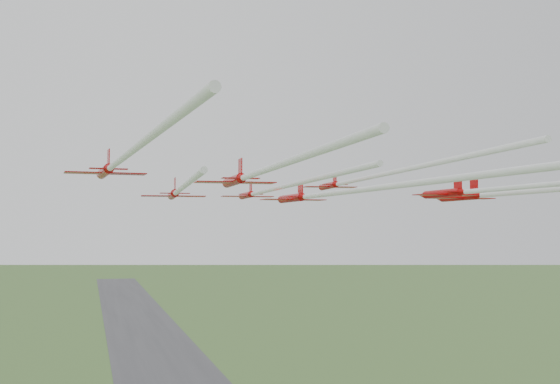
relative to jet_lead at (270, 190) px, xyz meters
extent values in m
cube|color=#302F32|center=(3.22, 199.09, -56.82)|extent=(38.00, 900.00, 0.04)
cylinder|color=#C10606|center=(0.45, 17.20, 0.03)|extent=(1.27, 8.17, 1.05)
cone|color=#C10606|center=(0.58, 22.13, 0.03)|extent=(1.10, 1.75, 1.05)
cone|color=#C10606|center=(0.33, 12.55, 0.03)|extent=(0.99, 1.17, 0.96)
ellipsoid|color=black|center=(0.50, 19.11, 0.41)|extent=(0.43, 0.92, 0.31)
cube|color=#C10606|center=(0.43, 16.43, -0.21)|extent=(8.50, 2.71, 0.10)
cube|color=#C10606|center=(0.35, 13.46, 0.03)|extent=(3.86, 1.25, 0.08)
cube|color=#C10606|center=(0.36, 13.65, 1.08)|extent=(0.14, 1.73, 1.92)
cylinder|color=silver|center=(-0.38, -14.54, -0.02)|extent=(1.96, 53.15, 0.58)
cylinder|color=#C10606|center=(-12.88, 5.54, -0.59)|extent=(1.63, 8.78, 1.13)
cone|color=#C10606|center=(-12.58, 10.82, -0.59)|extent=(1.23, 1.91, 1.13)
cone|color=#C10606|center=(-13.17, 0.57, -0.59)|extent=(1.10, 1.29, 1.03)
ellipsoid|color=black|center=(-12.76, 7.59, -0.18)|extent=(0.49, 1.00, 0.33)
cube|color=#C10606|center=(-12.93, 4.72, -0.85)|extent=(9.18, 3.19, 0.10)
cube|color=#C10606|center=(-13.11, 1.55, -0.59)|extent=(4.17, 1.47, 0.08)
cube|color=#C10606|center=(-13.10, 1.75, 0.54)|extent=(0.21, 1.85, 2.05)
cylinder|color=silver|center=(-14.31, -19.08, -0.64)|extent=(2.83, 38.20, 0.62)
cylinder|color=#C10606|center=(11.90, 9.14, 1.29)|extent=(1.48, 8.02, 1.03)
cone|color=#C10606|center=(12.17, 13.96, 1.29)|extent=(1.13, 1.75, 1.03)
cone|color=#C10606|center=(11.64, 4.59, 1.29)|extent=(1.00, 1.18, 0.94)
ellipsoid|color=black|center=(12.00, 11.01, 1.66)|extent=(0.44, 0.91, 0.30)
cube|color=#C10606|center=(11.85, 8.39, 1.05)|extent=(8.38, 2.90, 0.09)
cube|color=#C10606|center=(11.69, 5.48, 1.29)|extent=(3.81, 1.34, 0.08)
cube|color=#C10606|center=(11.70, 5.67, 2.32)|extent=(0.19, 1.69, 1.88)
cylinder|color=silver|center=(10.07, -23.08, 1.24)|extent=(3.65, 54.35, 0.56)
cylinder|color=#C10606|center=(-22.63, -5.39, 1.65)|extent=(1.92, 9.54, 1.23)
cone|color=#C10606|center=(-23.05, 0.33, 1.65)|extent=(1.37, 2.09, 1.23)
cone|color=#C10606|center=(-22.24, -10.79, 1.65)|extent=(1.21, 1.42, 1.12)
ellipsoid|color=black|center=(-22.80, -3.17, 2.09)|extent=(0.54, 1.09, 0.36)
cube|color=#C10606|center=(-22.57, -6.28, 1.37)|extent=(10.00, 3.61, 0.11)
cube|color=#C10606|center=(-22.31, -9.73, 1.65)|extent=(4.55, 1.66, 0.09)
cube|color=#C10606|center=(-22.33, -9.51, 2.87)|extent=(0.26, 2.01, 2.23)
cylinder|color=silver|center=(-20.36, -36.20, 1.59)|extent=(4.32, 49.65, 0.67)
cylinder|color=#C10606|center=(1.93, -4.12, -1.34)|extent=(1.54, 8.39, 1.08)
cone|color=#C10606|center=(1.65, 0.93, -1.34)|extent=(1.18, 1.82, 1.08)
cone|color=#C10606|center=(2.20, -8.87, -1.34)|extent=(1.05, 1.23, 0.98)
ellipsoid|color=black|center=(1.82, -2.16, -0.94)|extent=(0.46, 0.95, 0.31)
cube|color=#C10606|center=(1.98, -4.90, -1.58)|extent=(8.76, 3.03, 0.10)
cube|color=#C10606|center=(2.15, -7.94, -1.34)|extent=(3.98, 1.39, 0.08)
cube|color=#C10606|center=(2.14, -7.74, -0.26)|extent=(0.20, 1.77, 1.96)
cylinder|color=silver|center=(3.63, -34.42, -1.39)|extent=(3.38, 50.07, 0.59)
cylinder|color=#C10606|center=(26.41, -5.55, -0.91)|extent=(1.51, 8.93, 1.15)
cone|color=#C10606|center=(26.19, -0.17, -0.91)|extent=(1.22, 1.93, 1.15)
cone|color=#C10606|center=(26.61, -10.62, -0.91)|extent=(1.10, 1.30, 1.05)
ellipsoid|color=black|center=(26.32, -3.46, -0.49)|extent=(0.48, 1.01, 0.33)
cube|color=#C10606|center=(26.44, -6.39, -1.17)|extent=(9.31, 3.09, 0.10)
cube|color=#C10606|center=(26.57, -9.63, -0.91)|extent=(4.23, 1.42, 0.08)
cube|color=#C10606|center=(26.56, -9.42, 0.24)|extent=(0.18, 1.89, 2.09)
cylinder|color=#C10606|center=(-9.31, -20.33, -0.24)|extent=(1.20, 8.37, 1.08)
cone|color=#C10606|center=(-9.23, -15.27, -0.24)|extent=(1.11, 1.79, 1.08)
cone|color=#C10606|center=(-9.38, -25.10, -0.24)|extent=(1.00, 1.19, 0.98)
ellipsoid|color=black|center=(-9.28, -18.37, 0.15)|extent=(0.43, 0.94, 0.31)
cube|color=#C10606|center=(-9.32, -21.12, -0.49)|extent=(8.69, 2.68, 0.10)
cube|color=#C10606|center=(-9.36, -24.17, -0.24)|extent=(3.95, 1.24, 0.08)
cube|color=#C10606|center=(-9.36, -23.97, 0.84)|extent=(0.12, 1.77, 1.97)
cylinder|color=silver|center=(-9.65, -43.84, -0.29)|extent=(1.13, 36.41, 0.59)
cylinder|color=#C10606|center=(16.24, -19.61, -1.26)|extent=(1.48, 7.55, 0.97)
cone|color=#C10606|center=(15.93, -15.07, -1.26)|extent=(1.08, 1.65, 0.97)
cone|color=#C10606|center=(16.53, -23.88, -1.26)|extent=(0.95, 1.12, 0.88)
ellipsoid|color=black|center=(16.12, -17.84, -0.90)|extent=(0.43, 0.86, 0.28)
cube|color=#C10606|center=(16.29, -20.31, -1.48)|extent=(7.91, 2.82, 0.09)
cube|color=#C10606|center=(16.48, -23.04, -1.26)|extent=(3.60, 1.30, 0.07)
cube|color=#C10606|center=(16.46, -22.86, -0.29)|extent=(0.20, 1.59, 1.77)
camera|label=1|loc=(-24.51, -95.11, -5.48)|focal=45.00mm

